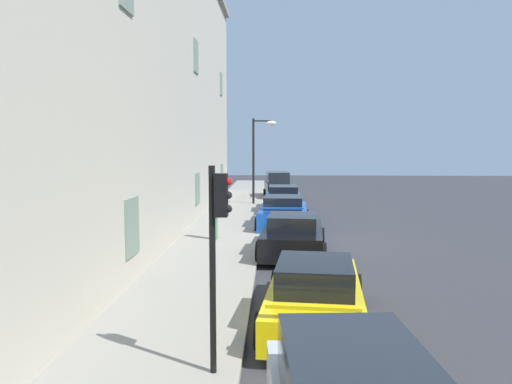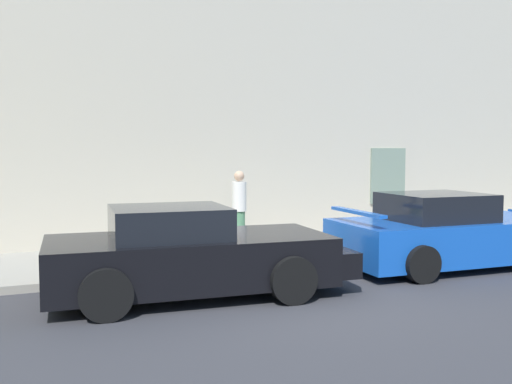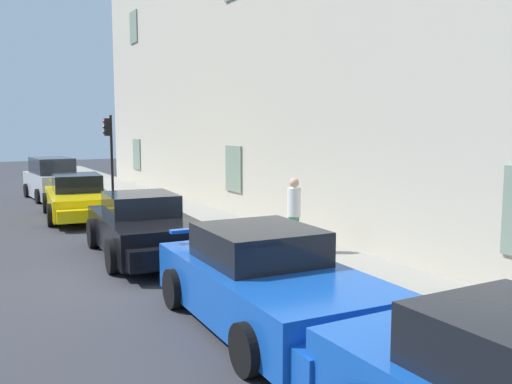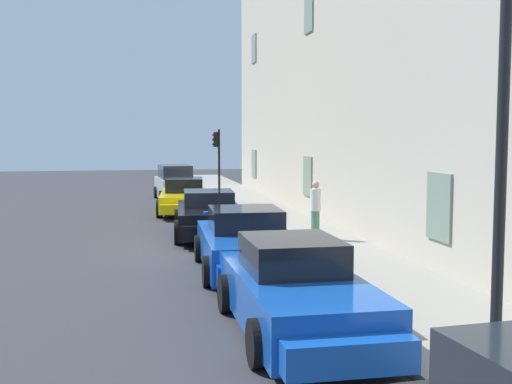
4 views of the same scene
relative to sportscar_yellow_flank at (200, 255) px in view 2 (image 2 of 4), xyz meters
name	(u,v)px [view 2 (image 2 of 4)]	position (x,y,z in m)	size (l,w,h in m)	color
ground_plane	(294,297)	(1.31, -0.68, -0.63)	(80.00, 80.00, 0.00)	#333338
sidewalk	(221,255)	(1.31, 2.73, -0.56)	(60.00, 3.16, 0.14)	gray
sportscar_yellow_flank	(200,255)	(0.00, 0.00, 0.00)	(4.85, 2.41, 1.42)	black
sportscar_white_middle	(455,234)	(5.35, 0.23, -0.01)	(4.99, 2.42, 1.45)	#144CB2
pedestrian_admiring	(239,209)	(1.78, 2.88, 0.39)	(0.31, 0.31, 1.70)	#4C7F59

